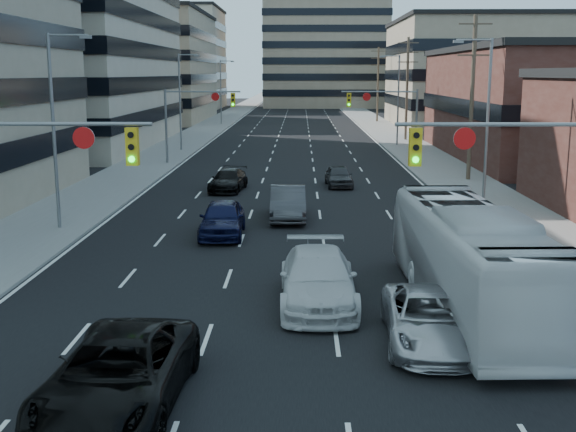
# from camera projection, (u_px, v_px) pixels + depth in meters

# --- Properties ---
(road_surface) EXTENTS (18.00, 300.00, 0.02)m
(road_surface) POSITION_uv_depth(u_px,v_px,m) (297.00, 111.00, 141.51)
(road_surface) COLOR black
(road_surface) RESTS_ON ground
(sidewalk_left) EXTENTS (5.00, 300.00, 0.15)m
(sidewalk_left) POSITION_uv_depth(u_px,v_px,m) (238.00, 110.00, 141.70)
(sidewalk_left) COLOR slate
(sidewalk_left) RESTS_ON ground
(sidewalk_right) EXTENTS (5.00, 300.00, 0.15)m
(sidewalk_right) POSITION_uv_depth(u_px,v_px,m) (355.00, 110.00, 141.30)
(sidewalk_right) COLOR slate
(sidewalk_right) RESTS_ON ground
(office_left_mid) EXTENTS (26.00, 34.00, 28.00)m
(office_left_mid) POSITION_uv_depth(u_px,v_px,m) (18.00, 3.00, 70.60)
(office_left_mid) COLOR #ADA089
(office_left_mid) RESTS_ON ground
(office_left_far) EXTENTS (20.00, 30.00, 16.00)m
(office_left_far) POSITION_uv_depth(u_px,v_px,m) (140.00, 68.00, 110.95)
(office_left_far) COLOR gray
(office_left_far) RESTS_ON ground
(storefront_right_mid) EXTENTS (20.00, 30.00, 9.00)m
(storefront_right_mid) POSITION_uv_depth(u_px,v_px,m) (571.00, 106.00, 61.76)
(storefront_right_mid) COLOR #472119
(storefront_right_mid) RESTS_ON ground
(office_right_far) EXTENTS (22.00, 28.00, 14.00)m
(office_right_far) POSITION_uv_depth(u_px,v_px,m) (478.00, 75.00, 98.53)
(office_right_far) COLOR gray
(office_right_far) RESTS_ON ground
(bg_block_left) EXTENTS (24.00, 24.00, 20.00)m
(bg_block_left) POSITION_uv_depth(u_px,v_px,m) (163.00, 60.00, 149.86)
(bg_block_left) COLOR #ADA089
(bg_block_left) RESTS_ON ground
(bg_block_right) EXTENTS (22.00, 22.00, 12.00)m
(bg_block_right) POSITION_uv_depth(u_px,v_px,m) (462.00, 80.00, 139.79)
(bg_block_right) COLOR gray
(bg_block_right) RESTS_ON ground
(signal_near_left) EXTENTS (6.59, 0.33, 6.00)m
(signal_near_left) POSITION_uv_depth(u_px,v_px,m) (20.00, 174.00, 21.15)
(signal_near_left) COLOR slate
(signal_near_left) RESTS_ON ground
(signal_near_right) EXTENTS (6.59, 0.33, 6.00)m
(signal_near_right) POSITION_uv_depth(u_px,v_px,m) (530.00, 176.00, 20.89)
(signal_near_right) COLOR slate
(signal_near_right) RESTS_ON ground
(signal_far_left) EXTENTS (6.09, 0.33, 6.00)m
(signal_far_left) POSITION_uv_depth(u_px,v_px,m) (195.00, 111.00, 57.44)
(signal_far_left) COLOR slate
(signal_far_left) RESTS_ON ground
(signal_far_right) EXTENTS (6.09, 0.33, 6.00)m
(signal_far_right) POSITION_uv_depth(u_px,v_px,m) (388.00, 111.00, 57.18)
(signal_far_right) COLOR slate
(signal_far_right) RESTS_ON ground
(utility_pole_block) EXTENTS (2.20, 0.28, 11.00)m
(utility_pole_block) POSITION_uv_depth(u_px,v_px,m) (472.00, 95.00, 47.99)
(utility_pole_block) COLOR #4C3D2D
(utility_pole_block) RESTS_ON ground
(utility_pole_midblock) EXTENTS (2.20, 0.28, 11.00)m
(utility_pole_midblock) POSITION_uv_depth(u_px,v_px,m) (407.00, 87.00, 77.41)
(utility_pole_midblock) COLOR #4C3D2D
(utility_pole_midblock) RESTS_ON ground
(utility_pole_distant) EXTENTS (2.20, 0.28, 11.00)m
(utility_pole_distant) POSITION_uv_depth(u_px,v_px,m) (378.00, 83.00, 106.83)
(utility_pole_distant) COLOR #4C3D2D
(utility_pole_distant) RESTS_ON ground
(streetlight_left_near) EXTENTS (2.03, 0.22, 9.00)m
(streetlight_left_near) POSITION_uv_depth(u_px,v_px,m) (57.00, 122.00, 32.83)
(streetlight_left_near) COLOR slate
(streetlight_left_near) RESTS_ON ground
(streetlight_left_mid) EXTENTS (2.03, 0.22, 9.00)m
(streetlight_left_mid) POSITION_uv_depth(u_px,v_px,m) (181.00, 97.00, 67.15)
(streetlight_left_mid) COLOR slate
(streetlight_left_mid) RESTS_ON ground
(streetlight_left_far) EXTENTS (2.03, 0.22, 9.00)m
(streetlight_left_far) POSITION_uv_depth(u_px,v_px,m) (222.00, 89.00, 101.48)
(streetlight_left_far) COLOR slate
(streetlight_left_far) RESTS_ON ground
(streetlight_right_near) EXTENTS (2.03, 0.22, 9.00)m
(streetlight_right_near) POSITION_uv_depth(u_px,v_px,m) (485.00, 116.00, 37.37)
(streetlight_right_near) COLOR slate
(streetlight_right_near) RESTS_ON ground
(streetlight_right_far) EXTENTS (2.03, 0.22, 9.00)m
(streetlight_right_far) POSITION_uv_depth(u_px,v_px,m) (397.00, 95.00, 71.70)
(streetlight_right_far) COLOR slate
(streetlight_right_far) RESTS_ON ground
(black_pickup) EXTENTS (2.95, 6.00, 1.64)m
(black_pickup) POSITION_uv_depth(u_px,v_px,m) (118.00, 374.00, 15.68)
(black_pickup) COLOR black
(black_pickup) RESTS_ON ground
(white_van) EXTENTS (2.45, 5.86, 1.69)m
(white_van) POSITION_uv_depth(u_px,v_px,m) (318.00, 279.00, 22.84)
(white_van) COLOR silver
(white_van) RESTS_ON ground
(silver_suv) EXTENTS (2.65, 5.31, 1.45)m
(silver_suv) POSITION_uv_depth(u_px,v_px,m) (430.00, 319.00, 19.49)
(silver_suv) COLOR #B3B3B8
(silver_suv) RESTS_ON ground
(transit_bus) EXTENTS (3.23, 11.90, 3.29)m
(transit_bus) POSITION_uv_depth(u_px,v_px,m) (471.00, 260.00, 21.99)
(transit_bus) COLOR silver
(transit_bus) RESTS_ON ground
(sedan_blue) EXTENTS (2.03, 4.80, 1.62)m
(sedan_blue) POSITION_uv_depth(u_px,v_px,m) (222.00, 218.00, 32.48)
(sedan_blue) COLOR black
(sedan_blue) RESTS_ON ground
(sedan_grey_center) EXTENTS (1.85, 5.06, 1.65)m
(sedan_grey_center) POSITION_uv_depth(u_px,v_px,m) (288.00, 203.00, 36.25)
(sedan_grey_center) COLOR #39393C
(sedan_grey_center) RESTS_ON ground
(sedan_black_far) EXTENTS (2.36, 4.81, 1.35)m
(sedan_black_far) POSITION_uv_depth(u_px,v_px,m) (228.00, 180.00, 44.98)
(sedan_black_far) COLOR black
(sedan_black_far) RESTS_ON ground
(sedan_grey_right) EXTENTS (1.84, 4.11, 1.37)m
(sedan_grey_right) POSITION_uv_depth(u_px,v_px,m) (339.00, 176.00, 46.77)
(sedan_grey_right) COLOR #2E2E30
(sedan_grey_right) RESTS_ON ground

